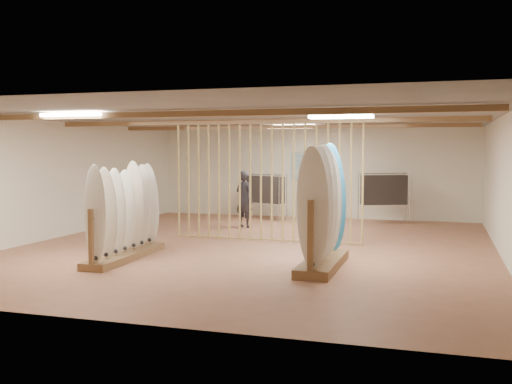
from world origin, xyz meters
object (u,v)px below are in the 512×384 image
(rack_right, at_px, (323,227))
(clothing_rack_b, at_px, (384,190))
(clothing_rack_a, at_px, (265,189))
(shopper_a, at_px, (244,195))
(rack_left, at_px, (125,227))
(shopper_b, at_px, (314,191))

(rack_right, distance_m, clothing_rack_b, 7.00)
(clothing_rack_a, xyz_separation_m, clothing_rack_b, (3.50, 0.17, 0.05))
(clothing_rack_a, distance_m, shopper_a, 1.86)
(rack_left, xyz_separation_m, shopper_a, (0.69, 5.23, 0.25))
(shopper_b, bearing_deg, clothing_rack_b, 23.10)
(clothing_rack_a, relative_size, clothing_rack_b, 0.95)
(rack_right, height_order, shopper_b, rack_right)
(rack_left, bearing_deg, shopper_b, 69.56)
(rack_left, bearing_deg, shopper_a, 79.94)
(rack_left, bearing_deg, clothing_rack_a, 81.48)
(clothing_rack_a, bearing_deg, shopper_b, 18.80)
(shopper_a, relative_size, shopper_b, 0.95)
(rack_left, height_order, clothing_rack_a, rack_left)
(rack_left, distance_m, clothing_rack_b, 8.41)
(clothing_rack_b, xyz_separation_m, shopper_a, (-3.55, -2.02, -0.09))
(rack_right, xyz_separation_m, clothing_rack_a, (-3.07, 6.82, 0.18))
(rack_left, distance_m, clothing_rack_a, 7.13)
(rack_left, xyz_separation_m, clothing_rack_a, (0.75, 7.09, 0.29))
(shopper_b, bearing_deg, shopper_a, -116.14)
(shopper_a, bearing_deg, clothing_rack_a, -69.53)
(rack_right, bearing_deg, shopper_b, 102.55)
(rack_left, height_order, shopper_b, shopper_b)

